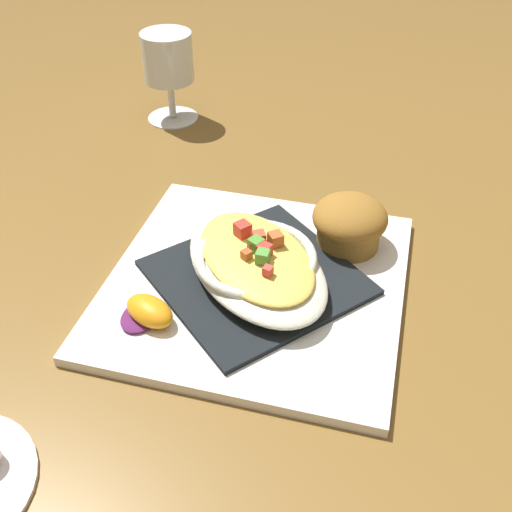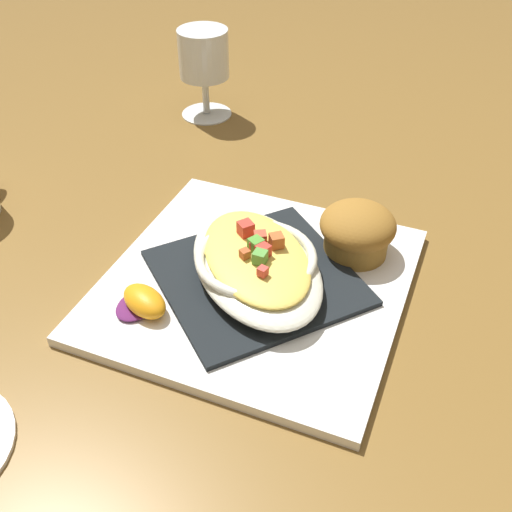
% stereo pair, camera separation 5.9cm
% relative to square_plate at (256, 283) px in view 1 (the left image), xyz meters
% --- Properties ---
extents(ground_plane, '(2.60, 2.60, 0.00)m').
position_rel_square_plate_xyz_m(ground_plane, '(0.00, 0.00, -0.01)').
color(ground_plane, brown).
extents(square_plate, '(0.29, 0.29, 0.01)m').
position_rel_square_plate_xyz_m(square_plate, '(0.00, 0.00, 0.00)').
color(square_plate, white).
rests_on(square_plate, ground_plane).
extents(folded_napkin, '(0.25, 0.25, 0.01)m').
position_rel_square_plate_xyz_m(folded_napkin, '(0.00, 0.00, 0.01)').
color(folded_napkin, black).
rests_on(folded_napkin, square_plate).
extents(gratin_dish, '(0.22, 0.21, 0.05)m').
position_rel_square_plate_xyz_m(gratin_dish, '(0.00, -0.00, 0.03)').
color(gratin_dish, silver).
rests_on(gratin_dish, folded_napkin).
extents(muffin, '(0.08, 0.08, 0.06)m').
position_rel_square_plate_xyz_m(muffin, '(0.08, -0.08, 0.03)').
color(muffin, olive).
rests_on(muffin, square_plate).
extents(orange_garnish, '(0.05, 0.06, 0.02)m').
position_rel_square_plate_xyz_m(orange_garnish, '(-0.08, 0.08, 0.02)').
color(orange_garnish, '#5B2058').
rests_on(orange_garnish, square_plate).
extents(stemmed_glass, '(0.07, 0.07, 0.13)m').
position_rel_square_plate_xyz_m(stemmed_glass, '(0.33, 0.21, 0.08)').
color(stemmed_glass, white).
rests_on(stemmed_glass, ground_plane).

